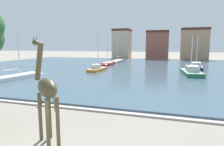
{
  "coord_description": "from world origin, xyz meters",
  "views": [
    {
      "loc": [
        4.73,
        -5.41,
        4.68
      ],
      "look_at": [
        -0.33,
        11.38,
        2.2
      ],
      "focal_mm": 30.87,
      "sensor_mm": 36.0,
      "label": 1
    }
  ],
  "objects": [
    {
      "name": "sailboat_red",
      "position": [
        -9.18,
        37.06,
        0.45
      ],
      "size": [
        2.18,
        5.8,
        7.46
      ],
      "color": "red",
      "rests_on": "ground"
    },
    {
      "name": "quay_edge_coping",
      "position": [
        0.0,
        7.13,
        0.06
      ],
      "size": [
        82.84,
        0.5,
        0.12
      ],
      "primitive_type": "cube",
      "color": "#ADA89E",
      "rests_on": "ground"
    },
    {
      "name": "townhouse_wide_warehouse",
      "position": [
        -12.84,
        65.73,
        5.43
      ],
      "size": [
        6.25,
        6.67,
        10.84
      ],
      "color": "#C6B293",
      "rests_on": "ground"
    },
    {
      "name": "townhouse_tall_gabled",
      "position": [
        12.3,
        64.59,
        5.28
      ],
      "size": [
        8.72,
        5.25,
        10.54
      ],
      "color": "tan",
      "rests_on": "ground"
    },
    {
      "name": "sailboat_orange",
      "position": [
        -7.67,
        26.93,
        0.5
      ],
      "size": [
        2.01,
        6.16,
        6.81
      ],
      "color": "orange",
      "rests_on": "ground"
    },
    {
      "name": "harbor_water",
      "position": [
        0.0,
        34.6,
        0.13
      ],
      "size": [
        82.84,
        54.44,
        0.26
      ],
      "primitive_type": "cube",
      "color": "#3D5666",
      "rests_on": "ground"
    },
    {
      "name": "townhouse_narrow_midrow",
      "position": [
        0.2,
        66.61,
        5.05
      ],
      "size": [
        7.82,
        6.71,
        10.06
      ],
      "color": "#8E5142",
      "rests_on": "ground"
    },
    {
      "name": "sailboat_navy",
      "position": [
        9.79,
        36.06,
        0.52
      ],
      "size": [
        2.77,
        8.83,
        6.75
      ],
      "color": "navy",
      "rests_on": "ground"
    },
    {
      "name": "sailboat_white",
      "position": [
        -15.12,
        16.39,
        0.4
      ],
      "size": [
        2.76,
        8.29,
        7.26
      ],
      "color": "white",
      "rests_on": "ground"
    },
    {
      "name": "mooring_bollard",
      "position": [
        -4.86,
        6.98,
        0.25
      ],
      "size": [
        0.24,
        0.24,
        0.5
      ],
      "primitive_type": "cylinder",
      "color": "#232326",
      "rests_on": "ground"
    },
    {
      "name": "sailboat_grey",
      "position": [
        -9.05,
        45.4,
        0.45
      ],
      "size": [
        2.04,
        6.78,
        8.42
      ],
      "color": "#939399",
      "rests_on": "ground"
    },
    {
      "name": "sailboat_green",
      "position": [
        7.95,
        27.0,
        0.56
      ],
      "size": [
        2.96,
        8.14,
        6.24
      ],
      "color": "#236B42",
      "rests_on": "ground"
    },
    {
      "name": "giraffe_statue",
      "position": [
        -0.79,
        2.18,
        2.65
      ],
      "size": [
        2.59,
        2.16,
        5.18
      ],
      "color": "#4C4228",
      "rests_on": "ground"
    }
  ]
}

